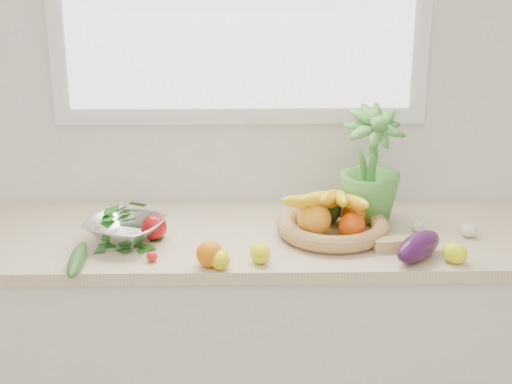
{
  "coord_description": "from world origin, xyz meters",
  "views": [
    {
      "loc": [
        0.01,
        -0.46,
        1.91
      ],
      "look_at": [
        0.05,
        1.93,
        1.05
      ],
      "focal_mm": 55.0,
      "sensor_mm": 36.0,
      "label": 1
    }
  ],
  "objects_px": {
    "apple": "(154,227)",
    "cucumber": "(77,259)",
    "eggplant": "(419,246)",
    "potted_herb": "(370,164)",
    "fruit_basket": "(332,220)",
    "colander_with_spinach": "(125,224)"
  },
  "relations": [
    {
      "from": "eggplant",
      "to": "potted_herb",
      "type": "relative_size",
      "value": 0.56
    },
    {
      "from": "apple",
      "to": "colander_with_spinach",
      "type": "relative_size",
      "value": 0.27
    },
    {
      "from": "potted_herb",
      "to": "colander_with_spinach",
      "type": "xyz_separation_m",
      "value": [
        -0.81,
        -0.16,
        -0.15
      ]
    },
    {
      "from": "eggplant",
      "to": "colander_with_spinach",
      "type": "distance_m",
      "value": 0.93
    },
    {
      "from": "apple",
      "to": "fruit_basket",
      "type": "height_order",
      "value": "fruit_basket"
    },
    {
      "from": "apple",
      "to": "cucumber",
      "type": "height_order",
      "value": "apple"
    },
    {
      "from": "eggplant",
      "to": "cucumber",
      "type": "bearing_deg",
      "value": -178.21
    },
    {
      "from": "apple",
      "to": "eggplant",
      "type": "xyz_separation_m",
      "value": [
        0.83,
        -0.17,
        0.0
      ]
    },
    {
      "from": "apple",
      "to": "potted_herb",
      "type": "relative_size",
      "value": 0.22
    },
    {
      "from": "apple",
      "to": "cucumber",
      "type": "distance_m",
      "value": 0.29
    },
    {
      "from": "apple",
      "to": "colander_with_spinach",
      "type": "height_order",
      "value": "colander_with_spinach"
    },
    {
      "from": "apple",
      "to": "fruit_basket",
      "type": "distance_m",
      "value": 0.58
    },
    {
      "from": "apple",
      "to": "fruit_basket",
      "type": "xyz_separation_m",
      "value": [
        0.58,
        0.03,
        0.01
      ]
    },
    {
      "from": "apple",
      "to": "eggplant",
      "type": "relative_size",
      "value": 0.4
    },
    {
      "from": "potted_herb",
      "to": "fruit_basket",
      "type": "bearing_deg",
      "value": -141.67
    },
    {
      "from": "cucumber",
      "to": "potted_herb",
      "type": "bearing_deg",
      "value": 20.04
    },
    {
      "from": "potted_herb",
      "to": "apple",
      "type": "bearing_deg",
      "value": -169.31
    },
    {
      "from": "apple",
      "to": "potted_herb",
      "type": "xyz_separation_m",
      "value": [
        0.72,
        0.14,
        0.17
      ]
    },
    {
      "from": "fruit_basket",
      "to": "eggplant",
      "type": "bearing_deg",
      "value": -39.12
    },
    {
      "from": "fruit_basket",
      "to": "colander_with_spinach",
      "type": "relative_size",
      "value": 1.49
    },
    {
      "from": "apple",
      "to": "cucumber",
      "type": "bearing_deg",
      "value": -136.0
    },
    {
      "from": "cucumber",
      "to": "fruit_basket",
      "type": "bearing_deg",
      "value": 16.26
    }
  ]
}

